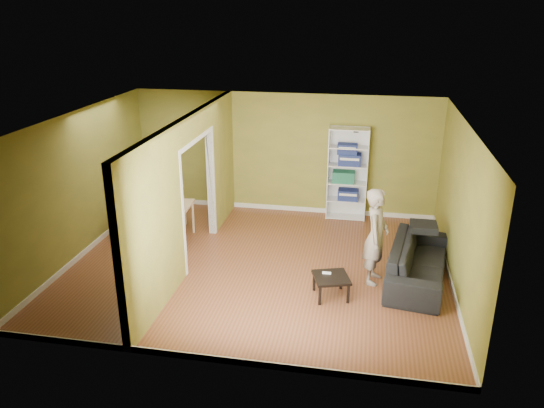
{
  "coord_description": "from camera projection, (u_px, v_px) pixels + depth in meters",
  "views": [
    {
      "loc": [
        1.75,
        -8.17,
        4.31
      ],
      "look_at": [
        0.2,
        0.2,
        1.1
      ],
      "focal_mm": 35.0,
      "sensor_mm": 36.0,
      "label": 1
    }
  ],
  "objects": [
    {
      "name": "sofa",
      "position": [
        419.0,
        256.0,
        8.74
      ],
      "size": [
        2.33,
        1.28,
        0.84
      ],
      "primitive_type": "imported",
      "rotation": [
        0.0,
        0.0,
        1.42
      ],
      "color": "#2A2B31",
      "rests_on": "ground"
    },
    {
      "name": "chair_near",
      "position": [
        154.0,
        227.0,
        9.79
      ],
      "size": [
        0.52,
        0.52,
        0.91
      ],
      "primitive_type": null,
      "rotation": [
        0.0,
        0.0,
        -0.28
      ],
      "color": "tan",
      "rests_on": "ground"
    },
    {
      "name": "chair_left",
      "position": [
        126.0,
        213.0,
        10.48
      ],
      "size": [
        0.49,
        0.49,
        0.9
      ],
      "primitive_type": null,
      "rotation": [
        0.0,
        0.0,
        -1.37
      ],
      "color": "tan",
      "rests_on": "ground"
    },
    {
      "name": "bookshelf",
      "position": [
        348.0,
        173.0,
        11.15
      ],
      "size": [
        0.83,
        0.36,
        1.96
      ],
      "color": "white",
      "rests_on": "ground"
    },
    {
      "name": "paper_box_teal",
      "position": [
        344.0,
        177.0,
        11.14
      ],
      "size": [
        0.46,
        0.3,
        0.23
      ],
      "primitive_type": "cube",
      "color": "#1B6049",
      "rests_on": "bookshelf"
    },
    {
      "name": "coffee_table",
      "position": [
        331.0,
        279.0,
        8.25
      ],
      "size": [
        0.53,
        0.53,
        0.35
      ],
      "rotation": [
        0.0,
        0.0,
        0.31
      ],
      "color": "black",
      "rests_on": "ground"
    },
    {
      "name": "dining_table",
      "position": [
        162.0,
        208.0,
        10.22
      ],
      "size": [
        1.13,
        0.75,
        0.71
      ],
      "rotation": [
        0.0,
        0.0,
        0.07
      ],
      "color": "tan",
      "rests_on": "ground"
    },
    {
      "name": "person",
      "position": [
        377.0,
        228.0,
        8.5
      ],
      "size": [
        0.77,
        0.64,
        1.89
      ],
      "primitive_type": "imported",
      "rotation": [
        0.0,
        0.0,
        1.41
      ],
      "color": "slate",
      "rests_on": "ground"
    },
    {
      "name": "paper_box_navy_b",
      "position": [
        350.0,
        159.0,
        10.98
      ],
      "size": [
        0.46,
        0.3,
        0.24
      ],
      "primitive_type": "cube",
      "color": "navy",
      "rests_on": "bookshelf"
    },
    {
      "name": "paper_box_navy_c",
      "position": [
        347.0,
        150.0,
        10.93
      ],
      "size": [
        0.41,
        0.26,
        0.21
      ],
      "primitive_type": "cube",
      "color": "navy",
      "rests_on": "bookshelf"
    },
    {
      "name": "partition",
      "position": [
        190.0,
        192.0,
        9.08
      ],
      "size": [
        0.22,
        5.5,
        2.6
      ],
      "primitive_type": null,
      "color": "olive",
      "rests_on": "ground"
    },
    {
      "name": "paper_box_navy_a",
      "position": [
        348.0,
        195.0,
        11.26
      ],
      "size": [
        0.43,
        0.28,
        0.22
      ],
      "primitive_type": "cube",
      "color": "navy",
      "rests_on": "bookshelf"
    },
    {
      "name": "wall_speaker",
      "position": [
        356.0,
        130.0,
        10.88
      ],
      "size": [
        0.1,
        0.1,
        0.1
      ],
      "primitive_type": "cube",
      "color": "black",
      "rests_on": "room_shell"
    },
    {
      "name": "game_controller",
      "position": [
        327.0,
        273.0,
        8.31
      ],
      "size": [
        0.14,
        0.04,
        0.03
      ],
      "primitive_type": "cube",
      "color": "white",
      "rests_on": "coffee_table"
    },
    {
      "name": "room_shell",
      "position": [
        258.0,
        196.0,
        8.87
      ],
      "size": [
        6.5,
        6.5,
        6.5
      ],
      "color": "brown",
      "rests_on": "ground"
    },
    {
      "name": "chair_far",
      "position": [
        177.0,
        205.0,
        10.76
      ],
      "size": [
        0.56,
        0.56,
        0.99
      ],
      "primitive_type": null,
      "rotation": [
        0.0,
        0.0,
        3.41
      ],
      "color": "tan",
      "rests_on": "ground"
    }
  ]
}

